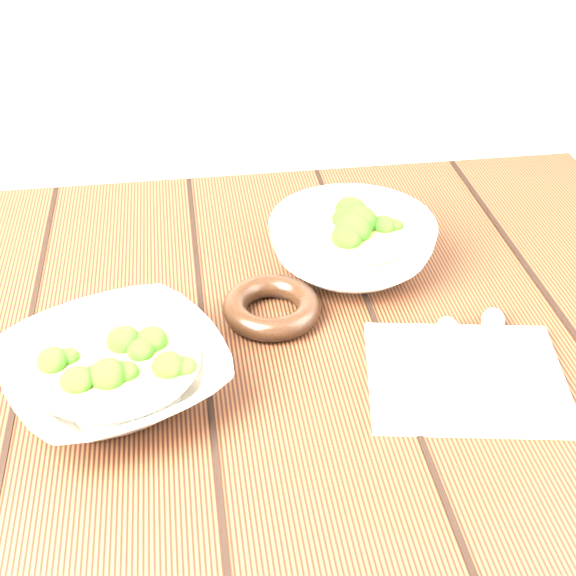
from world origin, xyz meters
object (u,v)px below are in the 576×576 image
(soup_bowl_back, at_px, (352,243))
(trivet, at_px, (272,307))
(napkin, at_px, (465,377))
(table, at_px, (227,413))
(soup_bowl_front, at_px, (116,371))

(soup_bowl_back, relative_size, trivet, 2.09)
(trivet, bearing_deg, soup_bowl_back, 38.84)
(trivet, bearing_deg, napkin, -36.96)
(table, xyz_separation_m, soup_bowl_back, (0.18, 0.12, 0.16))
(table, bearing_deg, napkin, -24.45)
(table, distance_m, trivet, 0.15)
(trivet, bearing_deg, soup_bowl_front, -148.60)
(soup_bowl_front, relative_size, trivet, 2.48)
(napkin, bearing_deg, soup_bowl_back, 117.78)
(table, relative_size, trivet, 10.38)
(soup_bowl_back, bearing_deg, napkin, -72.38)
(soup_bowl_front, bearing_deg, trivet, 31.40)
(soup_bowl_back, relative_size, napkin, 1.18)
(soup_bowl_front, bearing_deg, soup_bowl_back, 34.50)
(soup_bowl_front, bearing_deg, table, 34.62)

